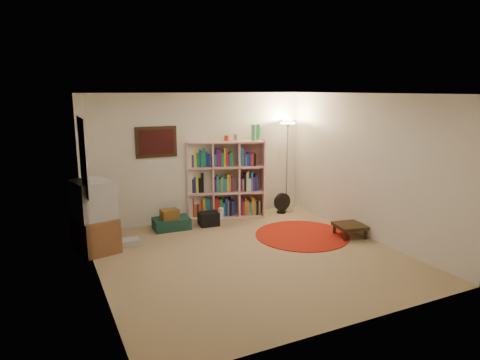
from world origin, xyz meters
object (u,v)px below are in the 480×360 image
at_px(suitcase, 172,223).
at_px(tv_stand, 94,217).
at_px(floor_fan, 282,203).
at_px(side_table, 350,226).
at_px(bookshelf, 225,180).
at_px(floor_lamp, 288,136).

bearing_deg(suitcase, tv_stand, -158.32).
height_order(floor_fan, side_table, floor_fan).
bearing_deg(suitcase, floor_fan, 2.70).
relative_size(bookshelf, tv_stand, 1.62).
bearing_deg(suitcase, floor_lamp, 4.88).
bearing_deg(floor_fan, floor_lamp, 27.32).
bearing_deg(side_table, bookshelf, 125.30).
bearing_deg(floor_fan, tv_stand, -177.01).
xyz_separation_m(floor_lamp, floor_fan, (-0.16, -0.10, -1.40)).
xyz_separation_m(floor_lamp, side_table, (0.16, -1.89, -1.42)).
bearing_deg(floor_lamp, floor_fan, -148.06).
distance_m(tv_stand, suitcase, 1.56).
xyz_separation_m(suitcase, side_table, (2.73, -1.78, 0.08)).
bearing_deg(side_table, tv_stand, 162.76).
height_order(bookshelf, tv_stand, bookshelf).
distance_m(tv_stand, side_table, 4.35).
bearing_deg(side_table, floor_fan, 100.02).
relative_size(floor_fan, side_table, 0.74).
distance_m(bookshelf, suitcase, 1.43).
bearing_deg(tv_stand, floor_lamp, -4.93).
relative_size(floor_lamp, side_table, 3.36).
bearing_deg(bookshelf, suitcase, -146.30).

